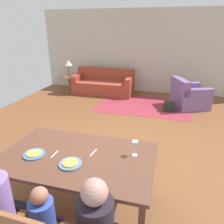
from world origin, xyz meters
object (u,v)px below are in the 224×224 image
at_px(person_man, 1,211).
at_px(table_lamp, 68,63).
at_px(couch, 104,85).
at_px(plate_near_child, 70,164).
at_px(plate_near_man, 34,154).
at_px(armchair, 189,96).
at_px(dining_table, 78,160).
at_px(handbag, 169,107).
at_px(side_table, 70,82).
at_px(wine_glass, 135,145).

distance_m(person_man, table_lamp, 5.69).
bearing_deg(couch, table_lamp, -167.13).
relative_size(plate_near_child, table_lamp, 0.46).
bearing_deg(table_lamp, person_man, -70.83).
bearing_deg(table_lamp, plate_near_man, -68.59).
height_order(plate_near_man, person_man, person_man).
height_order(person_man, table_lamp, table_lamp).
bearing_deg(person_man, armchair, 67.95).
distance_m(person_man, couch, 5.66).
distance_m(dining_table, table_lamp, 5.20).
relative_size(armchair, table_lamp, 2.08).
xyz_separation_m(plate_near_man, handbag, (1.50, 3.85, -0.64)).
xyz_separation_m(dining_table, plate_near_child, (0.00, -0.18, 0.07)).
relative_size(plate_near_child, side_table, 0.43).
bearing_deg(armchair, table_lamp, 173.77).
bearing_deg(wine_glass, side_table, 123.85).
distance_m(plate_near_man, couch, 5.09).
relative_size(plate_near_man, table_lamp, 0.46).
height_order(couch, armchair, same).
height_order(plate_near_man, side_table, plate_near_man).
relative_size(plate_near_man, couch, 0.13).
xyz_separation_m(couch, handbag, (2.23, -1.16, -0.17)).
bearing_deg(table_lamp, wine_glass, -56.15).
bearing_deg(dining_table, wine_glass, 15.78).
height_order(dining_table, handbag, dining_table).
bearing_deg(armchair, dining_table, -109.71).
xyz_separation_m(wine_glass, handbag, (0.37, 3.55, -0.76)).
relative_size(plate_near_man, handbag, 0.78).
xyz_separation_m(dining_table, couch, (-1.22, 4.89, -0.39)).
xyz_separation_m(armchair, table_lamp, (-3.86, 0.42, 0.69)).
distance_m(plate_near_child, handbag, 4.09).
xyz_separation_m(dining_table, person_man, (-0.49, -0.72, -0.18)).
bearing_deg(side_table, couch, 12.87).
relative_size(dining_table, wine_glass, 9.51).
xyz_separation_m(plate_near_man, plate_near_child, (0.49, -0.06, 0.00)).
bearing_deg(armchair, plate_near_child, -108.96).
bearing_deg(side_table, armchair, -6.23).
bearing_deg(armchair, handbag, -136.25).
xyz_separation_m(plate_near_man, couch, (-0.73, 5.01, -0.47)).
bearing_deg(dining_table, table_lamp, 116.90).
distance_m(armchair, table_lamp, 3.94).
height_order(plate_near_man, armchair, armchair).
distance_m(dining_table, handbag, 3.91).
bearing_deg(side_table, plate_near_child, -63.97).
bearing_deg(person_man, side_table, 109.17).
height_order(plate_near_child, couch, couch).
xyz_separation_m(dining_table, plate_near_man, (-0.49, -0.12, 0.07)).
relative_size(couch, table_lamp, 3.69).
bearing_deg(side_table, handbag, -15.00).
relative_size(wine_glass, handbag, 0.58).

